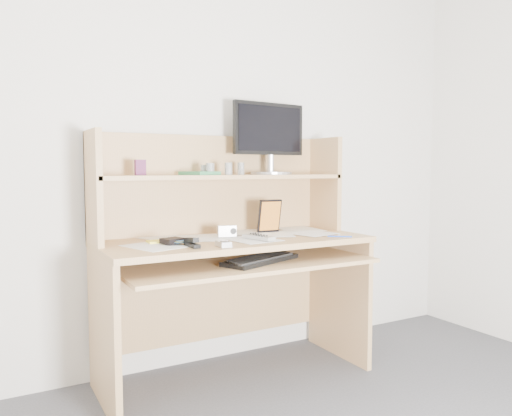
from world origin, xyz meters
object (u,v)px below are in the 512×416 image
keyboard (261,259)px  monitor (269,136)px  desk (229,247)px  game_case (269,216)px  tv_remote (259,237)px

keyboard → monitor: size_ratio=0.98×
desk → keyboard: (0.05, -0.26, -0.03)m
keyboard → game_case: size_ratio=2.49×
game_case → tv_remote: bearing=-128.0°
keyboard → monitor: (0.26, 0.36, 0.64)m
keyboard → monitor: bearing=31.8°
tv_remote → monitor: 0.66m
monitor → desk: bearing=-167.4°
tv_remote → monitor: (0.24, 0.30, 0.53)m
tv_remote → game_case: (0.19, 0.21, 0.08)m
keyboard → tv_remote: size_ratio=2.45×
desk → game_case: desk is taller
keyboard → tv_remote: (0.02, 0.06, 0.10)m
game_case → monitor: size_ratio=0.39×
keyboard → game_case: 0.39m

